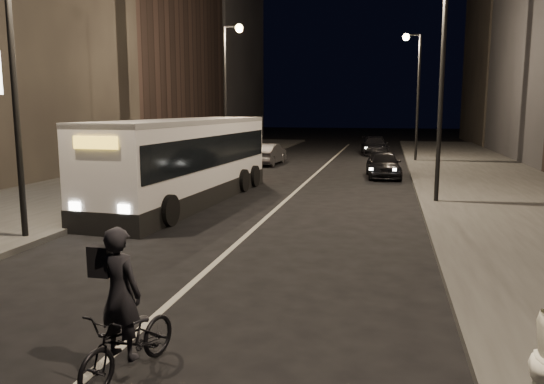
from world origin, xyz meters
The scene contains 13 objects.
ground centered at (0.00, 0.00, 0.00)m, with size 180.00×180.00×0.00m, color black.
sidewalk_right centered at (8.50, 14.00, 0.08)m, with size 7.00×70.00×0.16m, color #333331.
sidewalk_left centered at (-8.50, 14.00, 0.08)m, with size 7.00×70.00×0.16m, color #333331.
building_row_left centered at (-16.00, 28.50, 11.00)m, with size 8.00×61.00×22.00m, color black.
streetlight_right_mid centered at (5.33, 12.00, 5.36)m, with size 1.20×0.44×8.12m.
streetlight_right_far centered at (5.33, 28.00, 5.36)m, with size 1.20×0.44×8.12m.
streetlight_left_near centered at (-5.33, 4.00, 5.36)m, with size 1.20×0.44×8.12m.
streetlight_left_far centered at (-5.33, 22.00, 5.36)m, with size 1.20×0.44×8.12m.
city_bus centered at (-3.60, 10.73, 1.70)m, with size 3.26×11.75×3.13m.
cyclist_on_bicycle centered at (0.54, -2.06, 0.69)m, with size 1.04×1.90×2.07m.
car_near centered at (3.60, 19.65, 0.69)m, with size 1.64×4.08×1.39m, color black.
car_mid centered at (-3.60, 24.56, 0.68)m, with size 1.43×4.11×1.35m, color #313032.
car_far centered at (2.79, 33.51, 0.69)m, with size 1.93×4.74×1.38m, color black.
Camera 1 is at (3.81, -8.08, 3.53)m, focal length 35.00 mm.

